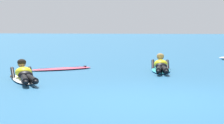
{
  "coord_description": "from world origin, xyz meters",
  "views": [
    {
      "loc": [
        0.46,
        -7.82,
        1.3
      ],
      "look_at": [
        -1.5,
        3.57,
        0.37
      ],
      "focal_mm": 71.28,
      "sensor_mm": 36.0,
      "label": 1
    }
  ],
  "objects": [
    {
      "name": "ground_plane",
      "position": [
        0.0,
        10.0,
        0.0
      ],
      "size": [
        120.0,
        120.0,
        0.0
      ],
      "primitive_type": "plane",
      "color": "#235B84"
    },
    {
      "name": "surfer_near",
      "position": [
        -3.39,
        2.2,
        0.14
      ],
      "size": [
        1.49,
        2.4,
        0.53
      ],
      "color": "white",
      "rests_on": "ground"
    },
    {
      "name": "surfer_far",
      "position": [
        -0.31,
        5.08,
        0.14
      ],
      "size": [
        0.73,
        2.61,
        0.54
      ],
      "color": "#2DB2D1",
      "rests_on": "ground"
    },
    {
      "name": "drifting_surfboard",
      "position": [
        -3.27,
        5.03,
        0.03
      ],
      "size": [
        1.84,
        1.71,
        0.16
      ],
      "color": "#E54C66",
      "rests_on": "ground"
    }
  ]
}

